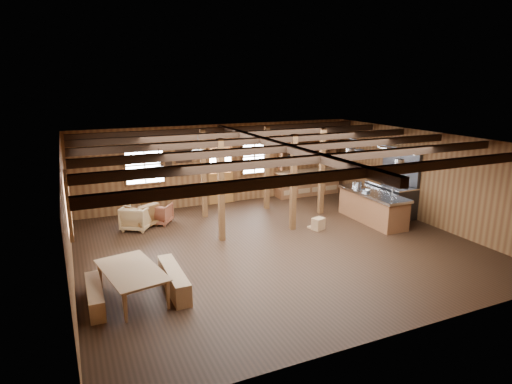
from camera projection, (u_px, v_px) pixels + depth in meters
room at (278, 195)px, 11.01m from camera, size 10.04×9.04×2.84m
ceiling_joists at (276, 145)px, 10.84m from camera, size 9.80×8.82×0.18m
timber_posts at (262, 177)px, 13.05m from camera, size 3.95×2.35×2.80m
back_door at (221, 179)px, 15.07m from camera, size 1.02×0.08×2.15m
window_back_left at (145, 165)px, 13.87m from camera, size 1.32×0.06×1.32m
window_back_right at (254, 156)px, 15.41m from camera, size 1.02×0.06×1.32m
window_left at (68, 205)px, 9.44m from camera, size 0.14×1.24×1.32m
notice_boards at (178, 161)px, 14.29m from camera, size 1.08×0.03×0.90m
back_counter at (307, 179)px, 16.26m from camera, size 2.55×0.60×2.45m
pendant_lamps at (181, 162)px, 10.79m from camera, size 1.86×2.36×0.66m
pot_rack at (364, 151)px, 12.30m from camera, size 0.35×3.00×0.44m
kitchen_island at (372, 206)px, 13.21m from camera, size 0.90×2.51×1.20m
step_stool at (318, 224)px, 12.54m from camera, size 0.47×0.40×0.35m
commercial_range at (392, 194)px, 13.87m from camera, size 0.89×1.73×2.13m
dining_table at (134, 283)px, 8.57m from camera, size 1.32×1.95×0.63m
bench_wall at (95, 296)px, 8.30m from camera, size 0.28×1.48×0.41m
bench_aisle at (174, 280)px, 8.90m from camera, size 0.32×1.70×0.47m
armchair_a at (141, 215)px, 12.73m from camera, size 1.10×1.10×0.74m
armchair_b at (159, 214)px, 13.04m from camera, size 0.95×0.95×0.63m
armchair_c at (137, 217)px, 12.53m from camera, size 1.07×1.08×0.72m
counter_pot at (357, 184)px, 13.77m from camera, size 0.30×0.30×0.18m
bowl at (366, 191)px, 13.14m from camera, size 0.33×0.33×0.06m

